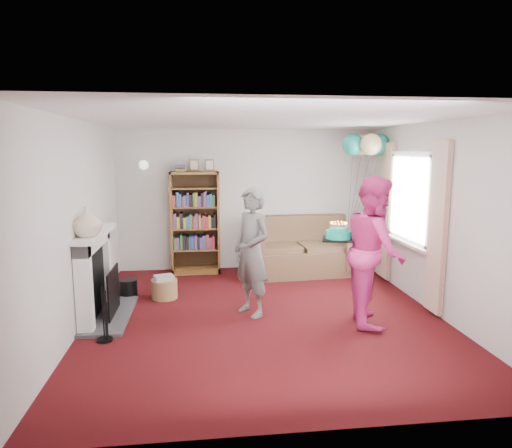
{
  "coord_description": "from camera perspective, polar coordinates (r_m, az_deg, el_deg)",
  "views": [
    {
      "loc": [
        -0.78,
        -5.62,
        2.13
      ],
      "look_at": [
        -0.03,
        0.6,
        1.11
      ],
      "focal_mm": 32.0,
      "sensor_mm": 36.0,
      "label": 1
    }
  ],
  "objects": [
    {
      "name": "wall_left",
      "position": [
        5.88,
        -21.34,
        -0.04
      ],
      "size": [
        0.02,
        5.0,
        2.5
      ],
      "primitive_type": "cube",
      "color": "silver",
      "rests_on": "ground"
    },
    {
      "name": "balloons",
      "position": [
        7.75,
        13.59,
        9.63
      ],
      "size": [
        0.79,
        0.79,
        1.71
      ],
      "color": "#3F3F3F",
      "rests_on": "ground"
    },
    {
      "name": "bookcase",
      "position": [
        8.02,
        -7.61,
        0.11
      ],
      "size": [
        0.84,
        0.42,
        1.98
      ],
      "color": "#472B14",
      "rests_on": "ground"
    },
    {
      "name": "wall_back",
      "position": [
        8.22,
        -1.35,
        3.07
      ],
      "size": [
        4.5,
        0.02,
        2.5
      ],
      "primitive_type": "cube",
      "color": "silver",
      "rests_on": "ground"
    },
    {
      "name": "person_striped",
      "position": [
        5.88,
        -0.53,
        -3.53
      ],
      "size": [
        0.66,
        0.73,
        1.67
      ],
      "primitive_type": "imported",
      "rotation": [
        0.0,
        0.0,
        -1.01
      ],
      "color": "black",
      "rests_on": "ground"
    },
    {
      "name": "ground",
      "position": [
        6.06,
        1.01,
        -11.36
      ],
      "size": [
        5.0,
        5.0,
        0.0
      ],
      "primitive_type": "plane",
      "color": "#32070C",
      "rests_on": "ground"
    },
    {
      "name": "person_magenta",
      "position": [
        5.78,
        14.59,
        -3.22
      ],
      "size": [
        0.86,
        1.01,
        1.83
      ],
      "primitive_type": "imported",
      "rotation": [
        0.0,
        0.0,
        1.37
      ],
      "color": "#D62A7A",
      "rests_on": "ground"
    },
    {
      "name": "wicker_basket",
      "position": [
        6.81,
        -11.38,
        -7.84
      ],
      "size": [
        0.37,
        0.37,
        0.34
      ],
      "rotation": [
        0.0,
        0.0,
        0.32
      ],
      "color": "#9B7748",
      "rests_on": "ground"
    },
    {
      "name": "ceiling",
      "position": [
        5.69,
        1.09,
        12.99
      ],
      "size": [
        4.5,
        5.0,
        0.01
      ],
      "primitive_type": "cube",
      "color": "white",
      "rests_on": "wall_back"
    },
    {
      "name": "fireplace",
      "position": [
        6.17,
        -18.94,
        -6.5
      ],
      "size": [
        0.55,
        1.8,
        1.12
      ],
      "color": "#3F3F42",
      "rests_on": "ground"
    },
    {
      "name": "sofa",
      "position": [
        8.07,
        5.31,
        -3.49
      ],
      "size": [
        1.83,
        0.97,
        0.97
      ],
      "rotation": [
        0.0,
        0.0,
        0.07
      ],
      "color": "brown",
      "rests_on": "ground"
    },
    {
      "name": "birthday_cake",
      "position": [
        5.8,
        10.25,
        -1.31
      ],
      "size": [
        0.38,
        0.38,
        0.22
      ],
      "rotation": [
        0.0,
        0.0,
        -0.3
      ],
      "color": "black",
      "rests_on": "ground"
    },
    {
      "name": "mantel_vase",
      "position": [
        5.69,
        -20.38,
        0.27
      ],
      "size": [
        0.45,
        0.45,
        0.35
      ],
      "primitive_type": "imported",
      "rotation": [
        0.0,
        0.0,
        0.4
      ],
      "color": "beige",
      "rests_on": "fireplace"
    },
    {
      "name": "wall_right",
      "position": [
        6.45,
        21.36,
        0.73
      ],
      "size": [
        0.02,
        5.0,
        2.5
      ],
      "primitive_type": "cube",
      "color": "silver",
      "rests_on": "ground"
    },
    {
      "name": "wall_sconce",
      "position": [
        8.05,
        -13.87,
        7.18
      ],
      "size": [
        0.16,
        0.23,
        0.16
      ],
      "color": "gold",
      "rests_on": "ground"
    },
    {
      "name": "window_bay",
      "position": [
        6.96,
        18.63,
        1.08
      ],
      "size": [
        0.14,
        2.02,
        2.2
      ],
      "color": "white",
      "rests_on": "ground"
    }
  ]
}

